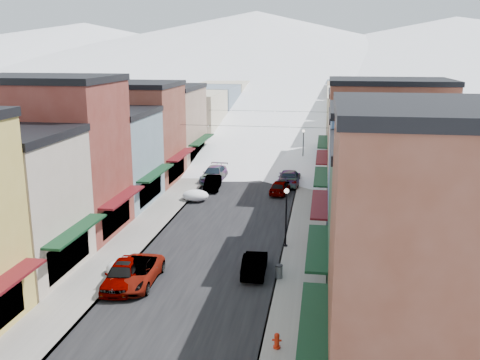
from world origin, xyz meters
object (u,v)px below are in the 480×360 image
(fire_hydrant, at_px, (277,341))
(car_white_suv, at_px, (136,273))
(car_dark_hatch, at_px, (213,183))
(car_green_sedan, at_px, (255,264))
(trash_can, at_px, (279,271))
(streetlamp_near, at_px, (286,210))
(car_silver_sedan, at_px, (123,274))

(fire_hydrant, bearing_deg, car_white_suv, 146.21)
(car_dark_hatch, xyz_separation_m, car_green_sedan, (7.23, -20.95, -0.02))
(fire_hydrant, xyz_separation_m, trash_can, (-0.63, 8.31, 0.07))
(car_white_suv, xyz_separation_m, streetlamp_near, (8.81, 7.73, 2.20))
(car_silver_sedan, relative_size, fire_hydrant, 5.99)
(streetlamp_near, bearing_deg, car_dark_hatch, 119.15)
(car_green_sedan, relative_size, trash_can, 4.89)
(car_silver_sedan, xyz_separation_m, car_dark_hatch, (0.60, 24.17, -0.11))
(trash_can, bearing_deg, fire_hydrant, -85.69)
(trash_can, relative_size, streetlamp_near, 0.19)
(car_silver_sedan, height_order, car_green_sedan, car_silver_sedan)
(car_white_suv, distance_m, trash_can, 9.03)
(car_white_suv, height_order, car_green_sedan, car_white_suv)
(car_silver_sedan, bearing_deg, trash_can, 9.86)
(car_silver_sedan, height_order, car_dark_hatch, car_silver_sedan)
(car_green_sedan, xyz_separation_m, streetlamp_near, (1.67, 5.00, 2.25))
(car_green_sedan, xyz_separation_m, trash_can, (1.67, -0.74, -0.11))
(fire_hydrant, bearing_deg, trash_can, 94.31)
(trash_can, bearing_deg, car_silver_sedan, -165.35)
(car_silver_sedan, xyz_separation_m, car_green_sedan, (7.83, 3.22, -0.12))
(car_white_suv, bearing_deg, car_silver_sedan, -145.96)
(car_white_suv, distance_m, car_silver_sedan, 0.85)
(car_dark_hatch, distance_m, car_green_sedan, 22.16)
(car_silver_sedan, relative_size, car_dark_hatch, 1.11)
(car_dark_hatch, bearing_deg, car_green_sedan, -76.12)
(car_silver_sedan, relative_size, trash_can, 5.55)
(car_dark_hatch, height_order, car_green_sedan, car_dark_hatch)
(car_white_suv, relative_size, trash_can, 6.19)
(car_green_sedan, xyz_separation_m, fire_hydrant, (2.29, -9.05, -0.18))
(car_silver_sedan, height_order, trash_can, car_silver_sedan)
(car_white_suv, height_order, car_dark_hatch, car_white_suv)
(car_white_suv, relative_size, car_silver_sedan, 1.12)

